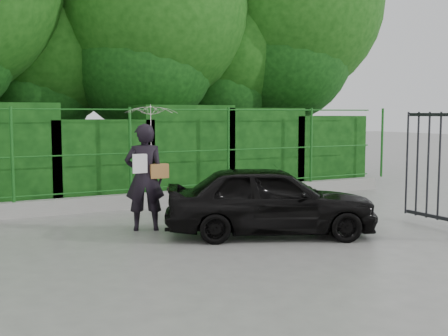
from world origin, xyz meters
name	(u,v)px	position (x,y,z in m)	size (l,w,h in m)	color
ground	(210,261)	(0.00, 0.00, 0.00)	(80.00, 80.00, 0.00)	gray
kerb	(112,203)	(0.00, 4.50, 0.15)	(14.00, 0.25, 0.30)	#9E9E99
fence	(122,151)	(0.22, 4.50, 1.20)	(14.13, 0.06, 1.80)	#185A19
hedge	(100,158)	(0.03, 5.50, 1.01)	(14.20, 1.20, 2.18)	black
trees	(116,10)	(1.14, 7.74, 4.62)	(17.10, 6.15, 8.08)	black
woman	(148,150)	(0.00, 2.32, 1.36)	(0.97, 0.90, 2.13)	black
car	(270,200)	(1.58, 0.99, 0.58)	(1.36, 3.39, 1.15)	black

